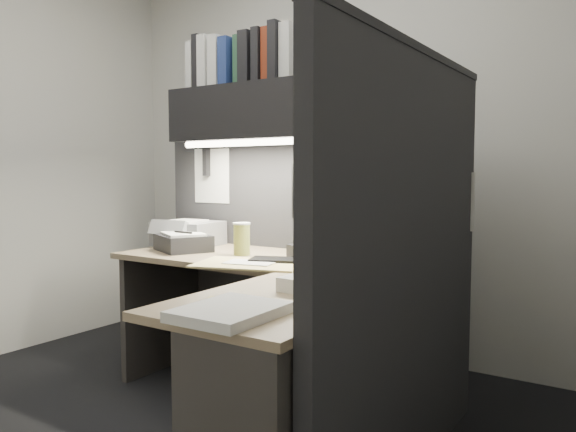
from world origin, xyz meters
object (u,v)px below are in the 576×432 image
Objects in this scene: coffee_cup at (242,240)px; keyboard at (295,261)px; desk at (260,352)px; telephone at (395,252)px; monitor at (322,220)px; notebook_stack at (183,243)px; overhead_shelf at (297,110)px; printer at (188,233)px.

keyboard is at bearing -11.33° from coffee_cup.
telephone is (0.26, 0.78, 0.34)m from desk.
monitor is at bearing 57.06° from keyboard.
telephone is 0.82× the size of notebook_stack.
notebook_stack is at bearing 150.62° from desk.
telephone is (0.35, 0.11, -0.15)m from monitor.
monitor is 1.67× the size of notebook_stack.
keyboard is at bearing -59.08° from overhead_shelf.
coffee_cup reaches higher than telephone.
desk is 0.58m from keyboard.
desk is at bearing -29.38° from notebook_stack.
telephone reaches higher than keyboard.
overhead_shelf reaches higher than coffee_cup.
keyboard is (0.16, -0.27, -0.76)m from overhead_shelf.
telephone is (0.56, 0.03, -0.72)m from overhead_shelf.
monitor is (0.20, -0.09, -0.57)m from overhead_shelf.
printer is (-0.75, -0.04, -0.70)m from overhead_shelf.
desk is 6.86× the size of telephone.
telephone reaches higher than desk.
overhead_shelf reaches higher than keyboard.
monitor is at bearing -8.16° from printer.
keyboard is at bearing -143.47° from telephone.
monitor is at bearing 98.26° from desk.
coffee_cup is (-0.22, -0.20, -0.69)m from overhead_shelf.
telephone is at bearing 2.73° from overhead_shelf.
notebook_stack is at bearing 156.94° from keyboard.
monitor is 0.97m from printer.
desk is at bearing -95.01° from keyboard.
printer is at bearing 145.95° from desk.
overhead_shelf is 4.31× the size of printer.
notebook_stack is (-1.16, -0.27, -0.00)m from telephone.
overhead_shelf reaches higher than printer.
keyboard is at bearing -2.10° from notebook_stack.
coffee_cup is at bearing -164.87° from telephone.
overhead_shelf is 1.03m from printer.
telephone is at bearing 15.96° from coffee_cup.
monitor is (-0.10, 0.67, 0.49)m from desk.
overhead_shelf is 0.61m from monitor.
coffee_cup reaches higher than printer.
monitor is at bearing -163.28° from telephone.
coffee_cup is at bearing -21.85° from printer.
monitor is 0.46m from coffee_cup.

